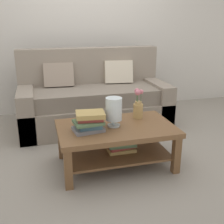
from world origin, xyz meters
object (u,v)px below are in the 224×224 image
coffee_table (116,137)px  glass_hurricane_vase (114,110)px  book_stack_main (89,122)px  couch (94,100)px  flower_pitcher (138,106)px

coffee_table → glass_hurricane_vase: size_ratio=3.96×
glass_hurricane_vase → coffee_table: bearing=-16.0°
book_stack_main → couch: bearing=76.6°
coffee_table → glass_hurricane_vase: glass_hurricane_vase is taller
book_stack_main → coffee_table: bearing=9.1°
book_stack_main → glass_hurricane_vase: (0.25, 0.05, 0.08)m
couch → flower_pitcher: 1.08m
coffee_table → book_stack_main: size_ratio=3.59×
coffee_table → flower_pitcher: 0.42m
book_stack_main → flower_pitcher: 0.61m
coffee_table → flower_pitcher: size_ratio=3.54×
coffee_table → glass_hurricane_vase: (-0.03, 0.01, 0.29)m
couch → glass_hurricane_vase: 1.21m
couch → book_stack_main: couch is taller
couch → glass_hurricane_vase: couch is taller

